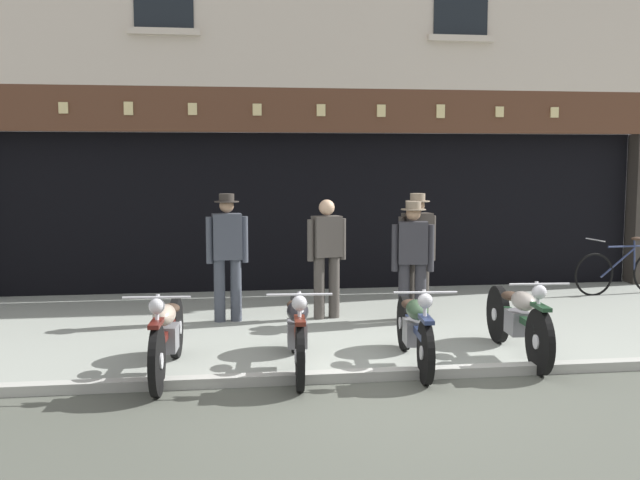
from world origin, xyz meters
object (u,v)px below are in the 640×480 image
object	(u,v)px
salesman_left	(227,251)
leaning_bicycle	(624,271)
motorcycle_left	(167,333)
salesman_right	(417,250)
shopkeeper_center	(327,253)
assistant_far_right	(413,256)
motorcycle_center_right	(518,319)
advert_board_near	(489,173)
advert_board_far	(548,174)
motorcycle_center_left	(297,329)
motorcycle_center	(415,327)

from	to	relation	value
salesman_left	leaning_bicycle	xyz separation A→B (m)	(6.39, 1.18, -0.58)
motorcycle_left	salesman_right	xyz separation A→B (m)	(3.21, 2.28, 0.52)
salesman_left	motorcycle_left	bearing A→B (deg)	69.84
shopkeeper_center	assistant_far_right	world-z (taller)	shopkeeper_center
salesman_left	assistant_far_right	distance (m)	2.47
motorcycle_left	assistant_far_right	distance (m)	3.73
leaning_bicycle	assistant_far_right	bearing A→B (deg)	106.04
motorcycle_center_right	advert_board_near	world-z (taller)	advert_board_near
salesman_left	salesman_right	distance (m)	2.56
motorcycle_left	advert_board_near	size ratio (longest dim) A/B	1.99
salesman_left	salesman_right	bearing A→B (deg)	170.25
advert_board_far	shopkeeper_center	bearing A→B (deg)	-150.74
motorcycle_center_left	assistant_far_right	bearing A→B (deg)	-126.89
advert_board_far	assistant_far_right	bearing A→B (deg)	-138.33
motorcycle_center_right	salesman_right	bearing A→B (deg)	-71.34
motorcycle_left	advert_board_near	distance (m)	7.28
motorcycle_center_left	advert_board_far	distance (m)	7.08
shopkeeper_center	salesman_left	bearing A→B (deg)	-13.26
motorcycle_center	advert_board_far	xyz separation A→B (m)	(3.71, 4.88, 1.49)
motorcycle_center_right	assistant_far_right	size ratio (longest dim) A/B	1.25
shopkeeper_center	advert_board_near	xyz separation A→B (m)	(3.20, 2.39, 1.03)
salesman_right	assistant_far_right	distance (m)	0.27
motorcycle_center_right	advert_board_near	xyz separation A→B (m)	(1.42, 4.71, 1.50)
motorcycle_center_right	leaning_bicycle	size ratio (longest dim) A/B	1.15
advert_board_near	shopkeeper_center	bearing A→B (deg)	-143.21
motorcycle_center_left	advert_board_near	world-z (taller)	advert_board_near
salesman_left	advert_board_near	size ratio (longest dim) A/B	1.69
salesman_right	advert_board_far	bearing A→B (deg)	-152.92
motorcycle_left	salesman_right	bearing A→B (deg)	-140.18
motorcycle_center	shopkeeper_center	size ratio (longest dim) A/B	1.19
salesman_left	motorcycle_center	bearing A→B (deg)	122.10
salesman_right	advert_board_far	xyz separation A→B (m)	(3.06, 2.59, 0.96)
advert_board_far	leaning_bicycle	distance (m)	2.11
motorcycle_center	leaning_bicycle	distance (m)	5.79
leaning_bicycle	motorcycle_left	bearing A→B (deg)	111.31
salesman_left	leaning_bicycle	world-z (taller)	salesman_left
assistant_far_right	advert_board_near	bearing A→B (deg)	-115.82
motorcycle_center	motorcycle_center_right	size ratio (longest dim) A/B	0.95
motorcycle_center_left	leaning_bicycle	size ratio (longest dim) A/B	1.19
motorcycle_center	assistant_far_right	world-z (taller)	assistant_far_right
motorcycle_left	motorcycle_center	size ratio (longest dim) A/B	1.05
motorcycle_center	salesman_right	bearing A→B (deg)	-100.42
motorcycle_center	shopkeeper_center	distance (m)	2.60
motorcycle_center	assistant_far_right	bearing A→B (deg)	-99.01
motorcycle_center_left	shopkeeper_center	xyz separation A→B (m)	(0.68, 2.46, 0.48)
motorcycle_left	shopkeeper_center	distance (m)	3.22
motorcycle_left	motorcycle_center	bearing A→B (deg)	-175.81
motorcycle_center	salesman_left	xyz separation A→B (m)	(-1.90, 2.48, 0.53)
salesman_left	salesman_right	size ratio (longest dim) A/B	1.00
leaning_bicycle	motorcycle_center_left	bearing A→B (deg)	116.30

